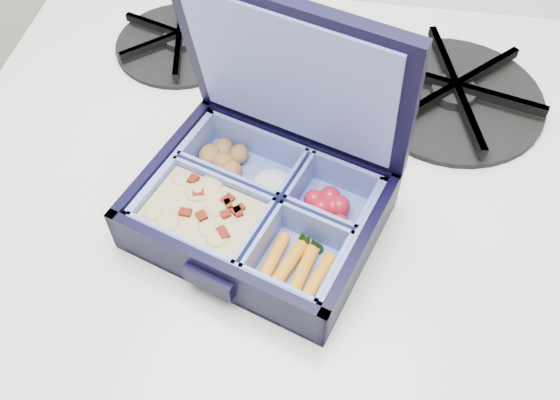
% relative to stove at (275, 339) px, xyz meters
% --- Properties ---
extents(stove, '(0.64, 0.64, 0.96)m').
position_rel_stove_xyz_m(stove, '(0.00, 0.00, 0.00)').
color(stove, silver).
rests_on(stove, floor).
extents(bento_box, '(0.24, 0.22, 0.05)m').
position_rel_stove_xyz_m(bento_box, '(0.01, -0.10, 0.50)').
color(bento_box, black).
rests_on(bento_box, stove).
extents(burner_grate, '(0.24, 0.24, 0.03)m').
position_rel_stove_xyz_m(burner_grate, '(0.18, 0.09, 0.49)').
color(burner_grate, black).
rests_on(burner_grate, stove).
extents(burner_grate_rear, '(0.19, 0.19, 0.02)m').
position_rel_stove_xyz_m(burner_grate_rear, '(-0.13, 0.14, 0.49)').
color(burner_grate_rear, black).
rests_on(burner_grate_rear, stove).
extents(fork, '(0.13, 0.13, 0.01)m').
position_rel_stove_xyz_m(fork, '(0.08, 0.01, 0.48)').
color(fork, '#ABABAB').
rests_on(fork, stove).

